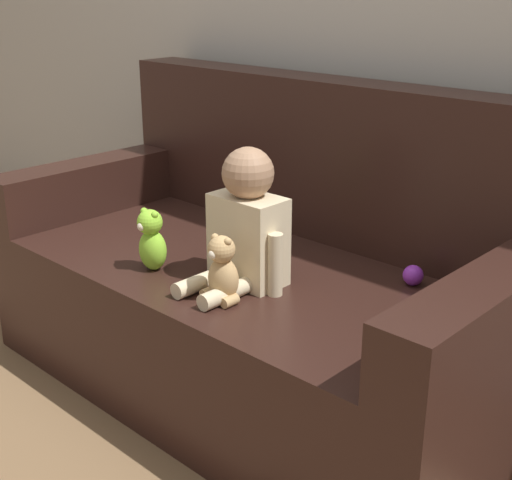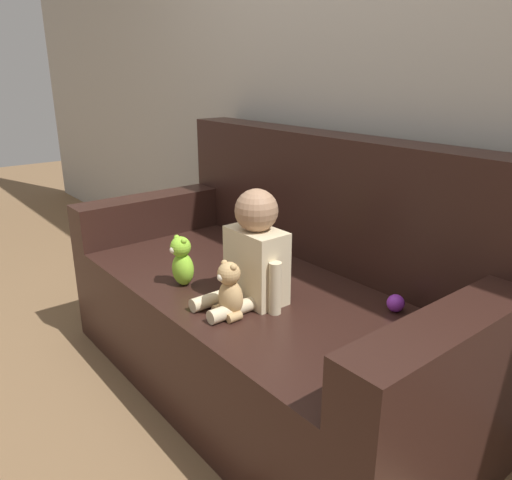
# 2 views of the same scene
# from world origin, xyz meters

# --- Properties ---
(ground_plane) EXTENTS (12.00, 12.00, 0.00)m
(ground_plane) POSITION_xyz_m (0.00, 0.00, 0.00)
(ground_plane) COLOR brown
(couch) EXTENTS (1.81, 0.91, 1.01)m
(couch) POSITION_xyz_m (0.00, 0.06, 0.34)
(couch) COLOR black
(couch) RESTS_ON ground_plane
(person_baby) EXTENTS (0.30, 0.32, 0.41)m
(person_baby) POSITION_xyz_m (0.10, -0.14, 0.65)
(person_baby) COLOR beige
(person_baby) RESTS_ON couch
(teddy_bear_brown) EXTENTS (0.12, 0.09, 0.20)m
(teddy_bear_brown) POSITION_xyz_m (0.15, -0.28, 0.56)
(teddy_bear_brown) COLOR tan
(teddy_bear_brown) RESTS_ON couch
(plush_toy_side) EXTENTS (0.10, 0.09, 0.20)m
(plush_toy_side) POSITION_xyz_m (-0.18, -0.27, 0.56)
(plush_toy_side) COLOR #8CD133
(plush_toy_side) RESTS_ON couch
(toy_ball) EXTENTS (0.06, 0.06, 0.06)m
(toy_ball) POSITION_xyz_m (0.48, 0.18, 0.50)
(toy_ball) COLOR purple
(toy_ball) RESTS_ON couch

